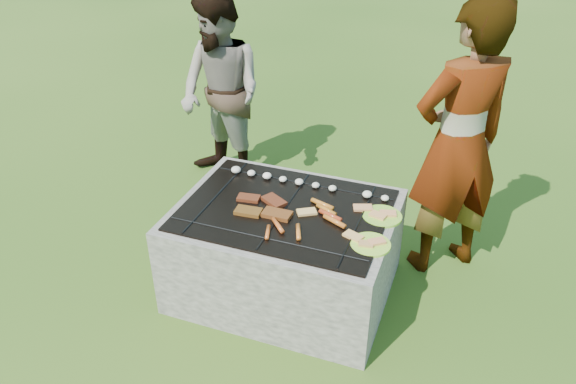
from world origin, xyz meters
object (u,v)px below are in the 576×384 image
fire_pit (285,253)px  cook (459,144)px  bystander (221,94)px  plate_far (382,216)px  plate_near (371,244)px

fire_pit → cook: size_ratio=0.72×
fire_pit → cook: 1.26m
fire_pit → bystander: 1.59m
fire_pit → cook: (0.90, 0.63, 0.62)m
fire_pit → plate_far: (0.56, 0.13, 0.33)m
fire_pit → bystander: bystander is taller
plate_far → bystander: bearing=146.4°
fire_pit → bystander: (-0.98, 1.15, 0.50)m
cook → bystander: 1.95m
fire_pit → plate_far: 0.66m
plate_far → plate_near: bearing=-89.9°
plate_far → fire_pit: bearing=-167.2°
plate_far → plate_near: 0.30m
cook → bystander: cook is taller
plate_near → cook: cook is taller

